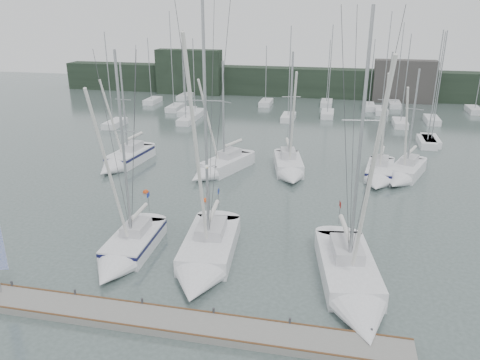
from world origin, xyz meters
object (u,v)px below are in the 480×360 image
sailboat_near_center (204,261)px  sailboat_mid_d (379,175)px  sailboat_near_right (353,289)px  sailboat_mid_c (290,169)px  sailboat_mid_e (403,174)px  buoy_c (146,192)px  sailboat_near_left (125,252)px  sailboat_mid_b (217,168)px  sailboat_mid_a (123,161)px  buoy_a (205,201)px

sailboat_near_center → sailboat_mid_d: sailboat_near_center is taller
sailboat_near_center → sailboat_near_right: 9.16m
sailboat_mid_c → sailboat_mid_e: size_ratio=1.12×
sailboat_near_right → buoy_c: sailboat_near_right is taller
sailboat_near_left → sailboat_mid_b: size_ratio=1.22×
sailboat_mid_e → buoy_c: bearing=-139.2°
sailboat_mid_c → buoy_c: (-11.93, -7.19, -0.61)m
sailboat_near_right → sailboat_mid_b: (-12.80, 18.48, -0.01)m
sailboat_near_right → sailboat_mid_a: size_ratio=1.49×
sailboat_near_left → sailboat_near_center: bearing=-1.7°
sailboat_mid_e → sailboat_mid_a: bearing=-155.1°
sailboat_near_left → sailboat_mid_a: 19.44m
sailboat_mid_b → sailboat_mid_d: 15.43m
sailboat_mid_d → sailboat_mid_e: sailboat_mid_d is taller
buoy_a → sailboat_near_left: bearing=-102.4°
buoy_a → sailboat_mid_e: bearing=27.7°
sailboat_near_left → buoy_a: bearing=76.0°
sailboat_near_right → sailboat_mid_d: (2.56, 19.90, -0.03)m
sailboat_near_right → buoy_a: bearing=126.4°
sailboat_near_right → sailboat_near_left: bearing=165.9°
sailboat_near_right → buoy_a: sailboat_near_right is taller
sailboat_near_left → sailboat_mid_a: bearing=114.1°
sailboat_mid_b → sailboat_mid_e: 17.75m
sailboat_near_left → sailboat_mid_c: bearing=63.5°
sailboat_near_center → sailboat_mid_a: 22.26m
sailboat_near_center → sailboat_near_right: (9.08, -1.18, 0.02)m
sailboat_near_left → sailboat_mid_b: (1.56, 17.30, 0.02)m
sailboat_mid_c → sailboat_mid_e: bearing=-6.8°
buoy_c → buoy_a: bearing=-7.3°
sailboat_near_left → buoy_c: (-3.38, 11.27, -0.56)m
sailboat_mid_a → buoy_a: bearing=-26.1°
sailboat_mid_d → sailboat_near_left: bearing=-124.5°
buoy_a → sailboat_near_right: bearing=-44.2°
sailboat_near_right → sailboat_near_center: bearing=163.2°
sailboat_mid_a → sailboat_mid_b: size_ratio=0.97×
sailboat_mid_e → sailboat_near_right: bearing=-82.2°
sailboat_near_left → sailboat_mid_e: 27.28m
sailboat_mid_c → buoy_a: bearing=-140.0°
sailboat_mid_c → sailboat_mid_d: (8.38, 0.26, -0.04)m
sailboat_near_center → sailboat_mid_d: 22.04m
sailboat_near_left → sailboat_mid_e: bearing=43.6°
sailboat_mid_a → sailboat_mid_b: 10.03m
sailboat_near_center → sailboat_mid_b: size_ratio=1.52×
sailboat_mid_b → sailboat_mid_e: size_ratio=1.05×
sailboat_mid_a → buoy_c: 8.06m
sailboat_near_right → sailboat_mid_a: bearing=131.3°
sailboat_near_right → buoy_a: (-12.05, 11.72, -0.59)m
sailboat_mid_c → buoy_a: 10.10m
sailboat_near_center → sailboat_mid_a: size_ratio=1.57×
sailboat_near_right → sailboat_mid_c: 20.48m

